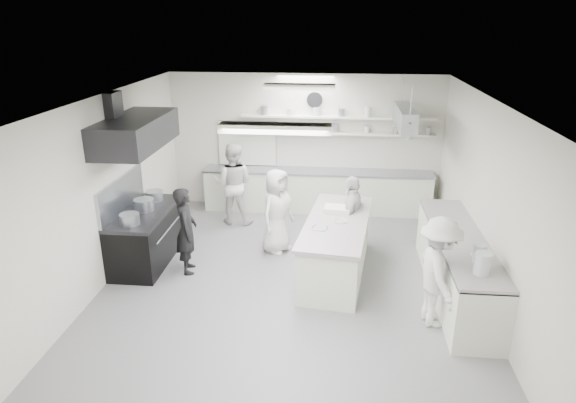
# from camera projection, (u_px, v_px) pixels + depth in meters

# --- Properties ---
(floor) EXTENTS (6.00, 7.00, 0.02)m
(floor) POSITION_uv_depth(u_px,v_px,m) (290.00, 279.00, 8.49)
(floor) COLOR gray
(floor) RESTS_ON ground
(ceiling) EXTENTS (6.00, 7.00, 0.02)m
(ceiling) POSITION_uv_depth(u_px,v_px,m) (290.00, 98.00, 7.44)
(ceiling) COLOR silver
(ceiling) RESTS_ON wall_back
(wall_back) EXTENTS (6.00, 0.04, 3.00)m
(wall_back) POSITION_uv_depth(u_px,v_px,m) (305.00, 142.00, 11.23)
(wall_back) COLOR beige
(wall_back) RESTS_ON floor
(wall_front) EXTENTS (6.00, 0.04, 3.00)m
(wall_front) POSITION_uv_depth(u_px,v_px,m) (255.00, 319.00, 4.70)
(wall_front) COLOR beige
(wall_front) RESTS_ON floor
(wall_left) EXTENTS (0.04, 7.00, 3.00)m
(wall_left) POSITION_uv_depth(u_px,v_px,m) (108.00, 188.00, 8.24)
(wall_left) COLOR beige
(wall_left) RESTS_ON floor
(wall_right) EXTENTS (0.04, 7.00, 3.00)m
(wall_right) POSITION_uv_depth(u_px,v_px,m) (486.00, 201.00, 7.68)
(wall_right) COLOR beige
(wall_right) RESTS_ON floor
(stove) EXTENTS (0.80, 1.80, 0.90)m
(stove) POSITION_uv_depth(u_px,v_px,m) (147.00, 238.00, 8.94)
(stove) COLOR black
(stove) RESTS_ON floor
(exhaust_hood) EXTENTS (0.85, 2.00, 0.50)m
(exhaust_hood) POSITION_uv_depth(u_px,v_px,m) (135.00, 132.00, 8.28)
(exhaust_hood) COLOR black
(exhaust_hood) RESTS_ON wall_left
(back_counter) EXTENTS (5.00, 0.60, 0.92)m
(back_counter) POSITION_uv_depth(u_px,v_px,m) (317.00, 191.00, 11.28)
(back_counter) COLOR silver
(back_counter) RESTS_ON floor
(shelf_lower) EXTENTS (4.20, 0.26, 0.04)m
(shelf_lower) POSITION_uv_depth(u_px,v_px,m) (337.00, 133.00, 10.96)
(shelf_lower) COLOR silver
(shelf_lower) RESTS_ON wall_back
(shelf_upper) EXTENTS (4.20, 0.26, 0.04)m
(shelf_upper) POSITION_uv_depth(u_px,v_px,m) (337.00, 117.00, 10.83)
(shelf_upper) COLOR silver
(shelf_upper) RESTS_ON wall_back
(pass_through_window) EXTENTS (1.30, 0.04, 1.00)m
(pass_through_window) POSITION_uv_depth(u_px,v_px,m) (247.00, 143.00, 11.35)
(pass_through_window) COLOR black
(pass_through_window) RESTS_ON wall_back
(wall_clock) EXTENTS (0.32, 0.05, 0.32)m
(wall_clock) POSITION_uv_depth(u_px,v_px,m) (315.00, 100.00, 10.84)
(wall_clock) COLOR white
(wall_clock) RESTS_ON wall_back
(right_counter) EXTENTS (0.74, 3.30, 0.94)m
(right_counter) POSITION_uv_depth(u_px,v_px,m) (457.00, 266.00, 7.89)
(right_counter) COLOR silver
(right_counter) RESTS_ON floor
(pot_rack) EXTENTS (0.30, 1.60, 0.40)m
(pot_rack) POSITION_uv_depth(u_px,v_px,m) (405.00, 118.00, 9.74)
(pot_rack) COLOR #999FA9
(pot_rack) RESTS_ON ceiling
(light_fixture_front) EXTENTS (1.30, 0.25, 0.10)m
(light_fixture_front) POSITION_uv_depth(u_px,v_px,m) (275.00, 128.00, 5.78)
(light_fixture_front) COLOR silver
(light_fixture_front) RESTS_ON ceiling
(light_fixture_rear) EXTENTS (1.30, 0.25, 0.10)m
(light_fixture_rear) POSITION_uv_depth(u_px,v_px,m) (300.00, 87.00, 9.14)
(light_fixture_rear) COLOR silver
(light_fixture_rear) RESTS_ON ceiling
(prep_island) EXTENTS (1.21, 2.56, 0.91)m
(prep_island) POSITION_uv_depth(u_px,v_px,m) (336.00, 248.00, 8.53)
(prep_island) COLOR silver
(prep_island) RESTS_ON floor
(stove_pot) EXTENTS (0.35, 0.35, 0.25)m
(stove_pot) POSITION_uv_depth(u_px,v_px,m) (144.00, 206.00, 8.78)
(stove_pot) COLOR #999FA9
(stove_pot) RESTS_ON stove
(cook_stove) EXTENTS (0.49, 0.62, 1.51)m
(cook_stove) POSITION_uv_depth(u_px,v_px,m) (186.00, 231.00, 8.48)
(cook_stove) COLOR black
(cook_stove) RESTS_ON floor
(cook_back) EXTENTS (0.86, 0.69, 1.72)m
(cook_back) POSITION_uv_depth(u_px,v_px,m) (233.00, 184.00, 10.50)
(cook_back) COLOR silver
(cook_back) RESTS_ON floor
(cook_island_left) EXTENTS (0.82, 0.92, 1.59)m
(cook_island_left) POSITION_uv_depth(u_px,v_px,m) (277.00, 211.00, 9.21)
(cook_island_left) COLOR silver
(cook_island_left) RESTS_ON floor
(cook_island_right) EXTENTS (0.60, 0.97, 1.55)m
(cook_island_right) POSITION_uv_depth(u_px,v_px,m) (352.00, 217.00, 8.98)
(cook_island_right) COLOR silver
(cook_island_right) RESTS_ON floor
(cook_right) EXTENTS (0.75, 1.12, 1.62)m
(cook_right) POSITION_uv_depth(u_px,v_px,m) (438.00, 272.00, 6.98)
(cook_right) COLOR silver
(cook_right) RESTS_ON floor
(bowl_island_a) EXTENTS (0.29, 0.29, 0.06)m
(bowl_island_a) POSITION_uv_depth(u_px,v_px,m) (320.00, 229.00, 8.06)
(bowl_island_a) COLOR #999FA9
(bowl_island_a) RESTS_ON prep_island
(bowl_island_b) EXTENTS (0.24, 0.24, 0.07)m
(bowl_island_b) POSITION_uv_depth(u_px,v_px,m) (340.00, 223.00, 8.31)
(bowl_island_b) COLOR silver
(bowl_island_b) RESTS_ON prep_island
(bowl_right) EXTENTS (0.29, 0.29, 0.06)m
(bowl_right) POSITION_uv_depth(u_px,v_px,m) (480.00, 258.00, 7.04)
(bowl_right) COLOR silver
(bowl_right) RESTS_ON right_counter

